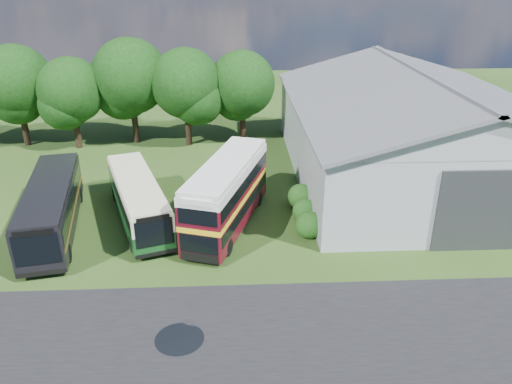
{
  "coord_description": "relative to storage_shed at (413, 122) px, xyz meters",
  "views": [
    {
      "loc": [
        1.04,
        -20.62,
        15.06
      ],
      "look_at": [
        2.44,
        8.0,
        2.14
      ],
      "focal_mm": 35.0,
      "sensor_mm": 36.0,
      "label": 1
    }
  ],
  "objects": [
    {
      "name": "ground",
      "position": [
        -15.0,
        -15.98,
        -4.17
      ],
      "size": [
        120.0,
        120.0,
        0.0
      ],
      "primitive_type": "plane",
      "color": "#233E13",
      "rests_on": "ground"
    },
    {
      "name": "tree_mid",
      "position": [
        -23.0,
        8.82,
        2.02
      ],
      "size": [
        6.8,
        6.8,
        9.6
      ],
      "color": "black",
      "rests_on": "ground"
    },
    {
      "name": "shrub_front",
      "position": [
        -9.4,
        -9.98,
        -4.17
      ],
      "size": [
        1.7,
        1.7,
        1.7
      ],
      "primitive_type": "sphere",
      "color": "#194714",
      "rests_on": "ground"
    },
    {
      "name": "tree_left_a",
      "position": [
        -33.0,
        8.52,
        1.71
      ],
      "size": [
        6.46,
        6.46,
        9.12
      ],
      "color": "black",
      "rests_on": "ground"
    },
    {
      "name": "bus_maroon_double",
      "position": [
        -14.37,
        -8.34,
        -2.01
      ],
      "size": [
        5.52,
        10.34,
        4.32
      ],
      "rotation": [
        0.0,
        0.0,
        -0.31
      ],
      "color": "black",
      "rests_on": "ground"
    },
    {
      "name": "storage_shed",
      "position": [
        0.0,
        0.0,
        0.0
      ],
      "size": [
        18.8,
        24.8,
        8.15
      ],
      "color": "gray",
      "rests_on": "ground"
    },
    {
      "name": "asphalt_road",
      "position": [
        -12.0,
        -18.98,
        -4.17
      ],
      "size": [
        60.0,
        8.0,
        0.02
      ],
      "primitive_type": "cube",
      "color": "black",
      "rests_on": "ground"
    },
    {
      "name": "bus_dark_single",
      "position": [
        -25.15,
        -8.51,
        -2.5
      ],
      "size": [
        4.69,
        11.66,
        3.14
      ],
      "rotation": [
        0.0,
        0.0,
        0.19
      ],
      "color": "black",
      "rests_on": "ground"
    },
    {
      "name": "puddle",
      "position": [
        -16.5,
        -18.98,
        -4.17
      ],
      "size": [
        2.2,
        2.2,
        0.01
      ],
      "primitive_type": "cylinder",
      "color": "black",
      "rests_on": "ground"
    },
    {
      "name": "tree_right_a",
      "position": [
        -18.0,
        7.82,
        1.52
      ],
      "size": [
        6.26,
        6.26,
        8.83
      ],
      "color": "black",
      "rests_on": "ground"
    },
    {
      "name": "shrub_mid",
      "position": [
        -9.4,
        -7.98,
        -4.17
      ],
      "size": [
        1.6,
        1.6,
        1.6
      ],
      "primitive_type": "sphere",
      "color": "#194714",
      "rests_on": "ground"
    },
    {
      "name": "tree_right_b",
      "position": [
        -13.0,
        8.62,
        1.27
      ],
      "size": [
        5.98,
        5.98,
        8.45
      ],
      "color": "black",
      "rests_on": "ground"
    },
    {
      "name": "shrub_back",
      "position": [
        -9.4,
        -5.98,
        -4.17
      ],
      "size": [
        1.8,
        1.8,
        1.8
      ],
      "primitive_type": "sphere",
      "color": "#194714",
      "rests_on": "ground"
    },
    {
      "name": "tree_left_b",
      "position": [
        -28.0,
        7.52,
        1.09
      ],
      "size": [
        5.78,
        5.78,
        8.16
      ],
      "color": "black",
      "rests_on": "ground"
    },
    {
      "name": "bus_green_single",
      "position": [
        -20.09,
        -7.4,
        -2.63
      ],
      "size": [
        5.73,
        10.7,
        2.89
      ],
      "rotation": [
        0.0,
        0.0,
        0.33
      ],
      "color": "black",
      "rests_on": "ground"
    }
  ]
}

